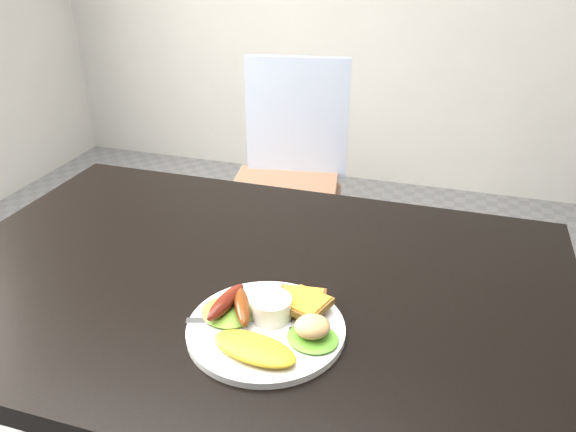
{
  "coord_description": "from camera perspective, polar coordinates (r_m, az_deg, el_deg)",
  "views": [
    {
      "loc": [
        0.34,
        -0.82,
        1.33
      ],
      "look_at": [
        0.09,
        -0.02,
        0.9
      ],
      "focal_mm": 35.0,
      "sensor_mm": 36.0,
      "label": 1
    }
  ],
  "objects": [
    {
      "name": "dining_table",
      "position": [
        1.07,
        -4.21,
        -6.97
      ],
      "size": [
        1.2,
        0.8,
        0.04
      ],
      "primitive_type": "cube",
      "color": "black",
      "rests_on": "ground"
    },
    {
      "name": "plate",
      "position": [
        0.92,
        -2.25,
        -11.39
      ],
      "size": [
        0.26,
        0.26,
        0.01
      ],
      "primitive_type": "cylinder",
      "color": "white",
      "rests_on": "dining_table"
    },
    {
      "name": "omelette",
      "position": [
        0.86,
        -3.45,
        -13.27
      ],
      "size": [
        0.15,
        0.09,
        0.02
      ],
      "primitive_type": "ellipsoid",
      "rotation": [
        0.0,
        0.0,
        -0.18
      ],
      "color": "yellow",
      "rests_on": "plate"
    },
    {
      "name": "fork",
      "position": [
        0.93,
        -5.0,
        -10.58
      ],
      "size": [
        0.17,
        0.06,
        0.0
      ],
      "primitive_type": "cube",
      "rotation": [
        0.0,
        0.0,
        0.31
      ],
      "color": "#ADAFB7",
      "rests_on": "plate"
    },
    {
      "name": "sausage_b",
      "position": [
        0.93,
        -4.68,
        -9.1
      ],
      "size": [
        0.07,
        0.1,
        0.03
      ],
      "primitive_type": "ellipsoid",
      "rotation": [
        0.0,
        0.0,
        0.46
      ],
      "color": "brown",
      "rests_on": "lettuce_left"
    },
    {
      "name": "toast_a",
      "position": [
        0.96,
        1.28,
        -8.8
      ],
      "size": [
        0.09,
        0.09,
        0.01
      ],
      "primitive_type": "cube",
      "rotation": [
        0.0,
        0.0,
        0.12
      ],
      "color": "brown",
      "rests_on": "plate"
    },
    {
      "name": "toast_b",
      "position": [
        0.93,
        1.83,
        -8.91
      ],
      "size": [
        0.09,
        0.09,
        0.01
      ],
      "primitive_type": "cube",
      "rotation": [
        0.0,
        0.0,
        -0.32
      ],
      "color": "olive",
      "rests_on": "toast_a"
    },
    {
      "name": "potato_salad",
      "position": [
        0.88,
        2.47,
        -11.16
      ],
      "size": [
        0.07,
        0.07,
        0.03
      ],
      "primitive_type": "ellipsoid",
      "rotation": [
        0.0,
        0.0,
        0.42
      ],
      "color": "beige",
      "rests_on": "lettuce_right"
    },
    {
      "name": "lettuce_right",
      "position": [
        0.89,
        2.51,
        -12.28
      ],
      "size": [
        0.1,
        0.09,
        0.01
      ],
      "primitive_type": "ellipsoid",
      "rotation": [
        0.0,
        0.0,
        -0.28
      ],
      "color": "#469126",
      "rests_on": "plate"
    },
    {
      "name": "lettuce_left",
      "position": [
        0.95,
        -6.13,
        -9.68
      ],
      "size": [
        0.12,
        0.11,
        0.01
      ],
      "primitive_type": "ellipsoid",
      "rotation": [
        0.0,
        0.0,
        -0.42
      ],
      "color": "#65A132",
      "rests_on": "plate"
    },
    {
      "name": "sausage_a",
      "position": [
        0.94,
        -6.34,
        -8.66
      ],
      "size": [
        0.04,
        0.11,
        0.03
      ],
      "primitive_type": "ellipsoid",
      "rotation": [
        0.0,
        0.0,
        -0.16
      ],
      "color": "maroon",
      "rests_on": "lettuce_left"
    },
    {
      "name": "ramekin",
      "position": [
        0.93,
        -1.68,
        -9.38
      ],
      "size": [
        0.08,
        0.08,
        0.04
      ],
      "primitive_type": "cylinder",
      "rotation": [
        0.0,
        0.0,
        0.3
      ],
      "color": "white",
      "rests_on": "plate"
    },
    {
      "name": "dining_chair",
      "position": [
        2.09,
        -0.49,
        2.42
      ],
      "size": [
        0.45,
        0.45,
        0.05
      ],
      "primitive_type": "cube",
      "rotation": [
        0.0,
        0.0,
        0.17
      ],
      "color": "#A27053",
      "rests_on": "ground"
    },
    {
      "name": "person",
      "position": [
        1.42,
        7.97,
        1.57
      ],
      "size": [
        0.57,
        0.43,
        1.44
      ],
      "primitive_type": "imported",
      "rotation": [
        0.0,
        0.0,
        3.31
      ],
      "color": "navy",
      "rests_on": "ground"
    }
  ]
}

